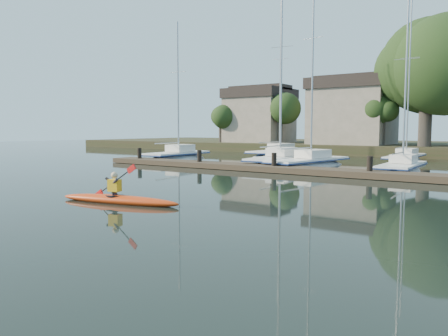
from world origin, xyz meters
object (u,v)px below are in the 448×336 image
Objects in this scene: dock at (319,171)px; sailboat_6 at (405,164)px; sailboat_1 at (279,168)px; sailboat_5 at (278,159)px; sailboat_2 at (309,170)px; sailboat_0 at (177,162)px; kayak at (118,198)px; sailboat_3 at (402,176)px.

sailboat_6 reaches higher than dock.
sailboat_1 is 0.94× the size of sailboat_5.
sailboat_5 is (-7.16, 9.01, -0.01)m from sailboat_2.
sailboat_1 is at bearing -179.76° from sailboat_2.
sailboat_1 is 1.04× the size of sailboat_6.
sailboat_0 is at bearing -117.93° from sailboat_5.
sailboat_1 is 11.34m from sailboat_6.
sailboat_0 is at bearing -171.81° from sailboat_2.
dock is 13.59m from sailboat_6.
sailboat_6 is at bearing 5.22° from sailboat_5.
sailboat_0 is 0.88× the size of sailboat_1.
sailboat_2 is at bearing 120.82° from dock.
sailboat_6 is (4.10, 27.08, -0.36)m from kayak.
sailboat_3 is at bearing -7.45° from sailboat_1.
sailboat_1 is 1.24× the size of sailboat_3.
sailboat_1 is 2.61m from sailboat_2.
kayak is 22.05m from sailboat_0.
sailboat_6 is at bearing 81.72° from dock.
sailboat_6 is at bearing 74.54° from sailboat_2.
sailboat_1 is 9.74m from sailboat_5.
sailboat_5 reaches higher than sailboat_1.
dock is 2.57× the size of sailboat_0.
sailboat_2 is at bearing -48.15° from sailboat_5.
dock is 5.50m from sailboat_3.
sailboat_2 reaches higher than sailboat_1.
sailboat_6 is at bearing 68.71° from kayak.
sailboat_1 reaches higher than dock.
sailboat_3 is at bearing -78.60° from sailboat_6.
sailboat_1 is at bearing -1.67° from sailboat_0.
kayak is 17.70m from sailboat_2.
sailboat_0 is 0.86× the size of sailboat_2.
sailboat_0 is 0.83× the size of sailboat_5.
sailboat_5 is (-7.45, 26.71, -0.39)m from kayak.
kayak is at bearing -71.06° from sailboat_5.
sailboat_5 reaches higher than sailboat_0.
sailboat_2 is 0.96× the size of sailboat_5.
sailboat_0 reaches higher than sailboat_3.
sailboat_5 is at bearing 92.89° from kayak.
sailboat_2 reaches higher than sailboat_0.
sailboat_2 reaches higher than sailboat_6.
dock is at bearing -49.64° from sailboat_2.
kayak is 0.38× the size of sailboat_0.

